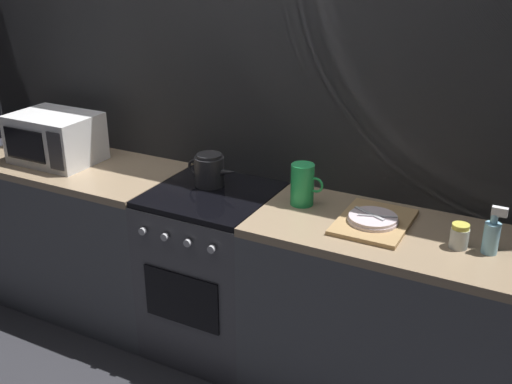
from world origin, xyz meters
The scene contains 11 objects.
ground_plane centered at (0.00, 0.00, 0.00)m, with size 8.00×8.00×0.00m, color #2D2D33.
back_wall centered at (0.00, 0.32, 1.20)m, with size 3.60×0.05×2.40m.
counter_left centered at (-0.90, 0.00, 0.45)m, with size 1.20×0.60×0.90m.
stove_unit centered at (0.00, 0.00, 0.45)m, with size 0.60×0.63×0.90m.
counter_right centered at (0.90, 0.00, 0.45)m, with size 1.20×0.60×0.90m.
microwave centered at (-1.00, -0.01, 1.04)m, with size 0.46×0.35×0.27m.
kettle centered at (-0.06, 0.08, 0.98)m, with size 0.28×0.15×0.17m.
pitcher centered at (0.46, 0.08, 1.00)m, with size 0.16×0.11×0.20m.
dish_pile centered at (0.82, 0.02, 0.92)m, with size 0.30×0.40×0.06m.
spice_jar centered at (1.19, -0.02, 0.95)m, with size 0.08×0.08×0.10m.
spray_bottle centered at (1.31, -0.01, 0.98)m, with size 0.08×0.06×0.20m.
Camera 1 is at (1.48, -2.34, 2.08)m, focal length 42.50 mm.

